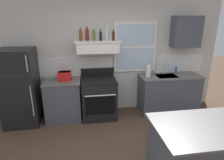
{
  "coord_description": "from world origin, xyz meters",
  "views": [
    {
      "loc": [
        -0.57,
        -2.18,
        2.23
      ],
      "look_at": [
        -0.05,
        1.2,
        1.1
      ],
      "focal_mm": 30.82,
      "sensor_mm": 36.0,
      "label": 1
    }
  ],
  "objects_px": {
    "bottle_clear_tall": "(107,33)",
    "dish_soap_bottle": "(176,70)",
    "bottle_amber_wine": "(81,35)",
    "bottle_red_label_wine": "(87,35)",
    "stove_range": "(99,98)",
    "bottle_balsamic_dark": "(101,36)",
    "toaster": "(65,76)",
    "refrigerator": "(20,88)",
    "bottle_olive_oil_square": "(94,36)",
    "bottle_brown_stout": "(113,36)",
    "kitchen_island": "(204,155)",
    "paper_towel_roll": "(148,71)"
  },
  "relations": [
    {
      "from": "bottle_amber_wine",
      "to": "bottle_red_label_wine",
      "type": "xyz_separation_m",
      "value": [
        0.14,
        0.02,
        0.01
      ]
    },
    {
      "from": "paper_towel_roll",
      "to": "bottle_olive_oil_square",
      "type": "bearing_deg",
      "value": 176.8
    },
    {
      "from": "paper_towel_roll",
      "to": "stove_range",
      "type": "bearing_deg",
      "value": -178.14
    },
    {
      "from": "bottle_amber_wine",
      "to": "bottle_red_label_wine",
      "type": "height_order",
      "value": "bottle_red_label_wine"
    },
    {
      "from": "kitchen_island",
      "to": "toaster",
      "type": "bearing_deg",
      "value": 132.01
    },
    {
      "from": "stove_range",
      "to": "paper_towel_roll",
      "type": "bearing_deg",
      "value": 1.86
    },
    {
      "from": "refrigerator",
      "to": "dish_soap_bottle",
      "type": "bearing_deg",
      "value": 2.6
    },
    {
      "from": "refrigerator",
      "to": "bottle_brown_stout",
      "type": "xyz_separation_m",
      "value": [
        1.99,
        0.08,
        1.03
      ]
    },
    {
      "from": "refrigerator",
      "to": "stove_range",
      "type": "xyz_separation_m",
      "value": [
        1.65,
        0.02,
        -0.35
      ]
    },
    {
      "from": "stove_range",
      "to": "bottle_balsamic_dark",
      "type": "distance_m",
      "value": 1.38
    },
    {
      "from": "stove_range",
      "to": "dish_soap_bottle",
      "type": "height_order",
      "value": "same"
    },
    {
      "from": "bottle_balsamic_dark",
      "to": "kitchen_island",
      "type": "bearing_deg",
      "value": -62.11
    },
    {
      "from": "bottle_balsamic_dark",
      "to": "paper_towel_roll",
      "type": "bearing_deg",
      "value": -2.11
    },
    {
      "from": "bottle_balsamic_dark",
      "to": "bottle_amber_wine",
      "type": "bearing_deg",
      "value": 177.5
    },
    {
      "from": "bottle_clear_tall",
      "to": "bottle_amber_wine",
      "type": "bearing_deg",
      "value": -176.3
    },
    {
      "from": "toaster",
      "to": "bottle_olive_oil_square",
      "type": "bearing_deg",
      "value": 3.94
    },
    {
      "from": "bottle_clear_tall",
      "to": "bottle_brown_stout",
      "type": "xyz_separation_m",
      "value": [
        0.13,
        -0.07,
        -0.05
      ]
    },
    {
      "from": "toaster",
      "to": "dish_soap_bottle",
      "type": "bearing_deg",
      "value": 1.7
    },
    {
      "from": "stove_range",
      "to": "bottle_amber_wine",
      "type": "height_order",
      "value": "bottle_amber_wine"
    },
    {
      "from": "stove_range",
      "to": "bottle_amber_wine",
      "type": "bearing_deg",
      "value": 164.49
    },
    {
      "from": "bottle_red_label_wine",
      "to": "bottle_brown_stout",
      "type": "bearing_deg",
      "value": -6.28
    },
    {
      "from": "toaster",
      "to": "kitchen_island",
      "type": "relative_size",
      "value": 0.21
    },
    {
      "from": "paper_towel_roll",
      "to": "dish_soap_bottle",
      "type": "bearing_deg",
      "value": 7.81
    },
    {
      "from": "toaster",
      "to": "bottle_olive_oil_square",
      "type": "xyz_separation_m",
      "value": [
        0.66,
        0.05,
        0.84
      ]
    },
    {
      "from": "stove_range",
      "to": "dish_soap_bottle",
      "type": "distance_m",
      "value": 1.96
    },
    {
      "from": "bottle_olive_oil_square",
      "to": "dish_soap_bottle",
      "type": "xyz_separation_m",
      "value": [
        1.95,
        0.03,
        -0.85
      ]
    },
    {
      "from": "stove_range",
      "to": "kitchen_island",
      "type": "relative_size",
      "value": 0.78
    },
    {
      "from": "bottle_balsamic_dark",
      "to": "dish_soap_bottle",
      "type": "distance_m",
      "value": 2.0
    },
    {
      "from": "bottle_red_label_wine",
      "to": "kitchen_island",
      "type": "relative_size",
      "value": 0.21
    },
    {
      "from": "bottle_balsamic_dark",
      "to": "bottle_clear_tall",
      "type": "relative_size",
      "value": 0.68
    },
    {
      "from": "refrigerator",
      "to": "bottle_clear_tall",
      "type": "relative_size",
      "value": 4.77
    },
    {
      "from": "refrigerator",
      "to": "bottle_clear_tall",
      "type": "height_order",
      "value": "bottle_clear_tall"
    },
    {
      "from": "bottle_brown_stout",
      "to": "kitchen_island",
      "type": "relative_size",
      "value": 0.17
    },
    {
      "from": "bottle_amber_wine",
      "to": "paper_towel_roll",
      "type": "relative_size",
      "value": 1.0
    },
    {
      "from": "toaster",
      "to": "bottle_balsamic_dark",
      "type": "bearing_deg",
      "value": 1.23
    },
    {
      "from": "bottle_olive_oil_square",
      "to": "bottle_clear_tall",
      "type": "bearing_deg",
      "value": 5.25
    },
    {
      "from": "stove_range",
      "to": "bottle_clear_tall",
      "type": "height_order",
      "value": "bottle_clear_tall"
    },
    {
      "from": "refrigerator",
      "to": "bottle_olive_oil_square",
      "type": "distance_m",
      "value": 1.9
    },
    {
      "from": "stove_range",
      "to": "bottle_red_label_wine",
      "type": "xyz_separation_m",
      "value": [
        -0.21,
        0.12,
        1.4
      ]
    },
    {
      "from": "bottle_amber_wine",
      "to": "dish_soap_bottle",
      "type": "bearing_deg",
      "value": 1.09
    },
    {
      "from": "kitchen_island",
      "to": "dish_soap_bottle",
      "type": "bearing_deg",
      "value": 73.91
    },
    {
      "from": "refrigerator",
      "to": "dish_soap_bottle",
      "type": "relative_size",
      "value": 9.03
    },
    {
      "from": "bottle_red_label_wine",
      "to": "dish_soap_bottle",
      "type": "xyz_separation_m",
      "value": [
        2.09,
        0.02,
        -0.87
      ]
    },
    {
      "from": "bottle_amber_wine",
      "to": "bottle_olive_oil_square",
      "type": "height_order",
      "value": "bottle_amber_wine"
    },
    {
      "from": "refrigerator",
      "to": "kitchen_island",
      "type": "bearing_deg",
      "value": -36.0
    },
    {
      "from": "toaster",
      "to": "bottle_balsamic_dark",
      "type": "height_order",
      "value": "bottle_balsamic_dark"
    },
    {
      "from": "refrigerator",
      "to": "dish_soap_bottle",
      "type": "xyz_separation_m",
      "value": [
        3.53,
        0.16,
        0.19
      ]
    },
    {
      "from": "kitchen_island",
      "to": "bottle_olive_oil_square",
      "type": "bearing_deg",
      "value": 120.29
    },
    {
      "from": "bottle_red_label_wine",
      "to": "refrigerator",
      "type": "bearing_deg",
      "value": -174.43
    },
    {
      "from": "bottle_clear_tall",
      "to": "dish_soap_bottle",
      "type": "bearing_deg",
      "value": 0.22
    }
  ]
}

